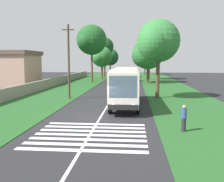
{
  "coord_description": "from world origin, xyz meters",
  "views": [
    {
      "loc": [
        -19.98,
        -2.65,
        4.46
      ],
      "look_at": [
        4.28,
        -0.54,
        1.6
      ],
      "focal_mm": 41.16,
      "sensor_mm": 36.0,
      "label": 1
    }
  ],
  "objects_px": {
    "roadside_tree_left_1": "(102,57)",
    "utility_pole": "(69,61)",
    "trailing_car_1": "(115,78)",
    "trailing_car_0": "(129,82)",
    "trailing_minibus_0": "(131,71)",
    "roadside_tree_left_2": "(110,57)",
    "roadside_tree_right_2": "(157,42)",
    "trailing_car_2": "(116,76)",
    "roadside_tree_left_0": "(91,41)",
    "roadside_building": "(17,68)",
    "roadside_tree_left_3": "(104,47)",
    "roadside_tree_right_1": "(145,51)",
    "roadside_tree_right_0": "(147,55)",
    "coach_bus": "(126,84)",
    "roadside_tree_right_3": "(149,48)",
    "pedestrian": "(184,118)"
  },
  "relations": [
    {
      "from": "roadside_tree_left_2",
      "to": "roadside_tree_right_3",
      "type": "distance_m",
      "value": 24.56
    },
    {
      "from": "roadside_tree_right_1",
      "to": "roadside_building",
      "type": "bearing_deg",
      "value": 148.1
    },
    {
      "from": "roadside_tree_left_2",
      "to": "roadside_tree_left_3",
      "type": "height_order",
      "value": "roadside_tree_left_3"
    },
    {
      "from": "trailing_car_1",
      "to": "roadside_tree_left_3",
      "type": "relative_size",
      "value": 0.4
    },
    {
      "from": "trailing_car_1",
      "to": "roadside_tree_right_0",
      "type": "height_order",
      "value": "roadside_tree_right_0"
    },
    {
      "from": "trailing_car_0",
      "to": "trailing_car_1",
      "type": "bearing_deg",
      "value": 19.07
    },
    {
      "from": "trailing_car_2",
      "to": "roadside_tree_left_1",
      "type": "relative_size",
      "value": 0.54
    },
    {
      "from": "trailing_car_1",
      "to": "roadside_tree_right_3",
      "type": "xyz_separation_m",
      "value": [
        6.23,
        -7.65,
        6.91
      ]
    },
    {
      "from": "trailing_car_2",
      "to": "roadside_building",
      "type": "distance_m",
      "value": 26.0
    },
    {
      "from": "trailing_car_1",
      "to": "utility_pole",
      "type": "xyz_separation_m",
      "value": [
        -26.36,
        3.33,
        3.8
      ]
    },
    {
      "from": "trailing_car_2",
      "to": "roadside_tree_left_2",
      "type": "xyz_separation_m",
      "value": [
        18.93,
        3.26,
        4.91
      ]
    },
    {
      "from": "trailing_minibus_0",
      "to": "roadside_tree_left_0",
      "type": "bearing_deg",
      "value": 159.65
    },
    {
      "from": "trailing_car_2",
      "to": "roadside_tree_left_3",
      "type": "relative_size",
      "value": 0.4
    },
    {
      "from": "roadside_tree_left_2",
      "to": "roadside_tree_right_2",
      "type": "bearing_deg",
      "value": -168.66
    },
    {
      "from": "coach_bus",
      "to": "utility_pole",
      "type": "distance_m",
      "value": 8.24
    },
    {
      "from": "coach_bus",
      "to": "roadside_tree_right_3",
      "type": "height_order",
      "value": "roadside_tree_right_3"
    },
    {
      "from": "pedestrian",
      "to": "roadside_tree_right_0",
      "type": "bearing_deg",
      "value": 0.97
    },
    {
      "from": "trailing_minibus_0",
      "to": "roadside_tree_right_1",
      "type": "distance_m",
      "value": 12.23
    },
    {
      "from": "utility_pole",
      "to": "roadside_building",
      "type": "height_order",
      "value": "utility_pole"
    },
    {
      "from": "roadside_tree_left_0",
      "to": "utility_pole",
      "type": "height_order",
      "value": "roadside_tree_left_0"
    },
    {
      "from": "trailing_car_0",
      "to": "trailing_minibus_0",
      "type": "relative_size",
      "value": 0.72
    },
    {
      "from": "trailing_car_0",
      "to": "roadside_tree_right_1",
      "type": "distance_m",
      "value": 38.46
    },
    {
      "from": "trailing_car_2",
      "to": "roadside_tree_right_0",
      "type": "height_order",
      "value": "roadside_tree_right_0"
    },
    {
      "from": "roadside_tree_right_1",
      "to": "roadside_tree_left_1",
      "type": "bearing_deg",
      "value": 153.25
    },
    {
      "from": "roadside_tree_right_3",
      "to": "pedestrian",
      "type": "xyz_separation_m",
      "value": [
        -45.86,
        0.25,
        -6.67
      ]
    },
    {
      "from": "utility_pole",
      "to": "roadside_tree_left_2",
      "type": "bearing_deg",
      "value": 0.41
    },
    {
      "from": "coach_bus",
      "to": "pedestrian",
      "type": "height_order",
      "value": "coach_bus"
    },
    {
      "from": "roadside_tree_left_2",
      "to": "roadside_tree_right_2",
      "type": "distance_m",
      "value": 53.91
    },
    {
      "from": "trailing_car_1",
      "to": "trailing_car_0",
      "type": "bearing_deg",
      "value": -160.93
    },
    {
      "from": "utility_pole",
      "to": "trailing_car_1",
      "type": "bearing_deg",
      "value": -7.2
    },
    {
      "from": "roadside_tree_left_1",
      "to": "roadside_tree_right_1",
      "type": "xyz_separation_m",
      "value": [
        22.11,
        -11.14,
        2.18
      ]
    },
    {
      "from": "trailing_car_1",
      "to": "roadside_tree_right_2",
      "type": "height_order",
      "value": "roadside_tree_right_2"
    },
    {
      "from": "roadside_tree_right_0",
      "to": "pedestrian",
      "type": "distance_m",
      "value": 36.8
    },
    {
      "from": "coach_bus",
      "to": "roadside_tree_right_1",
      "type": "xyz_separation_m",
      "value": [
        58.52,
        -4.1,
        5.36
      ]
    },
    {
      "from": "pedestrian",
      "to": "trailing_car_0",
      "type": "bearing_deg",
      "value": 7.76
    },
    {
      "from": "trailing_minibus_0",
      "to": "roadside_tree_right_2",
      "type": "xyz_separation_m",
      "value": [
        -43.15,
        -3.55,
        5.11
      ]
    },
    {
      "from": "roadside_tree_left_2",
      "to": "roadside_building",
      "type": "relative_size",
      "value": 0.97
    },
    {
      "from": "roadside_tree_left_3",
      "to": "roadside_tree_right_1",
      "type": "xyz_separation_m",
      "value": [
        13.47,
        -11.54,
        -0.63
      ]
    },
    {
      "from": "roadside_tree_right_0",
      "to": "roadside_tree_right_1",
      "type": "bearing_deg",
      "value": -1.35
    },
    {
      "from": "roadside_tree_left_1",
      "to": "roadside_building",
      "type": "xyz_separation_m",
      "value": [
        -17.01,
        13.2,
        -2.15
      ]
    },
    {
      "from": "roadside_tree_left_0",
      "to": "roadside_tree_left_2",
      "type": "relative_size",
      "value": 1.4
    },
    {
      "from": "trailing_car_1",
      "to": "roadside_tree_right_3",
      "type": "height_order",
      "value": "roadside_tree_right_3"
    },
    {
      "from": "roadside_tree_left_3",
      "to": "pedestrian",
      "type": "xyz_separation_m",
      "value": [
        -54.19,
        -11.42,
        -7.23
      ]
    },
    {
      "from": "trailing_car_0",
      "to": "trailing_minibus_0",
      "type": "xyz_separation_m",
      "value": [
        27.78,
        -0.03,
        0.88
      ]
    },
    {
      "from": "trailing_car_0",
      "to": "roadside_tree_left_1",
      "type": "distance_m",
      "value": 17.61
    },
    {
      "from": "roadside_tree_left_0",
      "to": "roadside_tree_right_2",
      "type": "distance_m",
      "value": 24.74
    },
    {
      "from": "trailing_car_2",
      "to": "roadside_tree_right_1",
      "type": "relative_size",
      "value": 0.42
    },
    {
      "from": "trailing_car_0",
      "to": "roadside_tree_left_3",
      "type": "height_order",
      "value": "roadside_tree_left_3"
    },
    {
      "from": "roadside_tree_left_1",
      "to": "utility_pole",
      "type": "height_order",
      "value": "utility_pole"
    },
    {
      "from": "roadside_tree_right_0",
      "to": "roadside_building",
      "type": "height_order",
      "value": "roadside_tree_right_0"
    }
  ]
}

